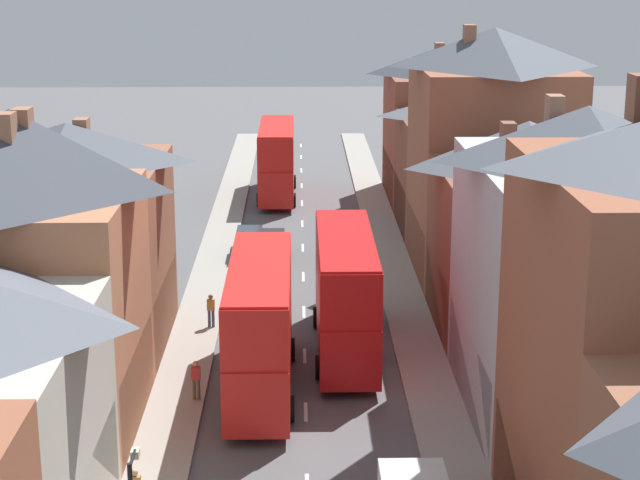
% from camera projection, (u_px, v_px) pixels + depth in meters
% --- Properties ---
extents(pavement_left, '(2.20, 104.00, 0.14)m').
position_uv_depth(pavement_left, '(204.00, 299.00, 54.68)').
color(pavement_left, gray).
rests_on(pavement_left, ground).
extents(pavement_right, '(2.20, 104.00, 0.14)m').
position_uv_depth(pavement_right, '(403.00, 297.00, 54.88)').
color(pavement_right, gray).
rests_on(pavement_right, ground).
extents(centre_line_dashes, '(0.14, 97.80, 0.01)m').
position_uv_depth(centre_line_dashes, '(304.00, 312.00, 52.86)').
color(centre_line_dashes, silver).
rests_on(centre_line_dashes, ground).
extents(terrace_row_right, '(8.00, 77.73, 13.92)m').
position_uv_depth(terrace_row_right, '(560.00, 247.00, 42.62)').
color(terrace_row_right, '#ADB2B7').
rests_on(terrace_row_right, ground).
extents(double_decker_bus_lead, '(2.74, 10.80, 5.30)m').
position_uv_depth(double_decker_bus_lead, '(345.00, 292.00, 46.75)').
color(double_decker_bus_lead, red).
rests_on(double_decker_bus_lead, ground).
extents(double_decker_bus_mid_street, '(2.74, 10.80, 5.30)m').
position_uv_depth(double_decker_bus_mid_street, '(277.00, 160.00, 77.13)').
color(double_decker_bus_mid_street, red).
rests_on(double_decker_bus_mid_street, ground).
extents(double_decker_bus_far_approaching, '(2.74, 10.80, 5.30)m').
position_uv_depth(double_decker_bus_far_approaching, '(260.00, 325.00, 42.62)').
color(double_decker_bus_far_approaching, red).
rests_on(double_decker_bus_far_approaching, ground).
extents(car_near_blue, '(1.90, 4.38, 1.58)m').
position_uv_depth(car_near_blue, '(272.00, 245.00, 62.03)').
color(car_near_blue, maroon).
rests_on(car_near_blue, ground).
extents(car_parked_right_a, '(1.90, 4.31, 1.70)m').
position_uv_depth(car_parked_right_a, '(250.00, 243.00, 62.33)').
color(car_parked_right_a, black).
rests_on(car_parked_right_a, ground).
extents(pedestrian_mid_right, '(0.36, 0.22, 1.61)m').
position_uv_depth(pedestrian_mid_right, '(196.00, 378.00, 41.87)').
color(pedestrian_mid_right, brown).
rests_on(pedestrian_mid_right, pavement_left).
extents(pedestrian_far_left, '(0.36, 0.22, 1.61)m').
position_uv_depth(pedestrian_far_left, '(211.00, 309.00, 50.08)').
color(pedestrian_far_left, '#3D4256').
rests_on(pedestrian_far_left, pavement_left).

